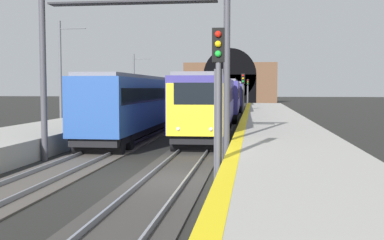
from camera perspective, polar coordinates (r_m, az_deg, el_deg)
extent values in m
plane|color=black|center=(16.79, -3.04, -7.42)|extent=(320.00, 320.00, 0.00)
cube|color=#9E9B93|center=(16.49, 12.63, -5.95)|extent=(112.00, 4.94, 1.00)
cube|color=yellow|center=(16.36, 4.88, -4.17)|extent=(112.00, 0.50, 0.01)
cube|color=#383533|center=(16.78, -3.04, -7.32)|extent=(160.00, 2.73, 0.06)
cube|color=gray|center=(16.90, -5.45, -6.89)|extent=(160.00, 0.07, 0.15)
cube|color=gray|center=(16.65, -0.59, -7.04)|extent=(160.00, 0.07, 0.15)
cube|color=#4C4742|center=(18.16, -17.41, -6.64)|extent=(160.00, 2.79, 0.06)
cube|color=gray|center=(18.45, -19.45, -6.19)|extent=(160.00, 0.07, 0.15)
cube|color=gray|center=(17.85, -15.31, -6.44)|extent=(160.00, 0.07, 0.15)
cube|color=navy|center=(31.84, 2.02, 2.32)|extent=(18.11, 3.23, 2.93)
cube|color=black|center=(31.83, 2.03, 3.15)|extent=(17.39, 3.25, 1.03)
cube|color=slate|center=(31.83, 2.03, 5.14)|extent=(17.56, 2.79, 0.20)
cube|color=black|center=(31.93, 2.02, -0.64)|extent=(17.74, 2.88, 0.50)
cylinder|color=black|center=(24.14, 0.61, -2.86)|extent=(0.96, 2.67, 0.91)
cylinder|color=black|center=(25.92, 1.00, -2.40)|extent=(0.96, 2.67, 0.91)
cylinder|color=black|center=(38.00, 2.70, -0.40)|extent=(0.96, 2.67, 0.91)
cylinder|color=black|center=(39.80, 2.87, -0.21)|extent=(0.96, 2.67, 0.91)
cube|color=yellow|center=(22.82, 0.32, 1.24)|extent=(0.17, 2.77, 2.56)
cube|color=black|center=(22.75, 0.30, 3.18)|extent=(0.08, 2.02, 1.06)
sphere|color=#F2EACC|center=(22.75, 2.28, -1.12)|extent=(0.20, 0.20, 0.20)
sphere|color=#F2EACC|center=(22.92, -1.67, -1.08)|extent=(0.20, 0.20, 0.20)
cube|color=navy|center=(50.55, 4.03, 2.89)|extent=(18.11, 3.23, 2.93)
cube|color=black|center=(50.55, 4.04, 3.23)|extent=(17.39, 3.25, 1.03)
cube|color=slate|center=(50.55, 4.04, 4.67)|extent=(17.56, 2.79, 0.20)
cube|color=black|center=(50.61, 4.03, 1.03)|extent=(17.74, 2.88, 0.50)
cylinder|color=black|center=(42.81, 3.60, 0.08)|extent=(0.96, 2.67, 0.91)
cylinder|color=black|center=(44.61, 3.71, 0.23)|extent=(0.96, 2.67, 0.91)
cylinder|color=black|center=(56.65, 4.27, 1.01)|extent=(0.96, 2.67, 0.91)
cylinder|color=black|center=(58.45, 4.33, 1.09)|extent=(0.96, 2.67, 0.91)
cube|color=navy|center=(69.30, 4.96, 3.16)|extent=(18.11, 3.23, 2.93)
cube|color=black|center=(69.30, 4.96, 3.38)|extent=(17.39, 3.25, 0.92)
cube|color=slate|center=(69.30, 4.97, 4.45)|extent=(17.56, 2.79, 0.20)
cube|color=black|center=(69.34, 4.95, 1.79)|extent=(17.74, 2.88, 0.50)
cylinder|color=black|center=(61.45, 4.77, 1.23)|extent=(0.96, 2.67, 0.91)
cylinder|color=black|center=(63.24, 4.82, 1.30)|extent=(0.96, 2.67, 0.91)
cylinder|color=black|center=(75.46, 5.06, 1.72)|extent=(0.96, 2.67, 0.91)
cylinder|color=black|center=(77.26, 5.09, 1.77)|extent=(0.96, 2.67, 0.91)
cube|color=#264C99|center=(31.68, -6.36, 2.20)|extent=(19.19, 2.81, 2.94)
cube|color=black|center=(31.67, -6.37, 3.10)|extent=(18.43, 2.84, 0.82)
cube|color=slate|center=(31.68, -6.39, 5.03)|extent=(18.61, 2.40, 0.20)
cube|color=black|center=(31.77, -6.34, -0.76)|extent=(18.81, 2.48, 0.48)
cylinder|color=black|center=(40.06, -3.52, -0.22)|extent=(0.86, 2.50, 0.85)
cylinder|color=black|center=(38.30, -4.01, -0.41)|extent=(0.86, 2.50, 0.85)
cylinder|color=black|center=(25.39, -9.85, -2.65)|extent=(0.86, 2.50, 0.85)
cylinder|color=black|center=(23.68, -11.12, -3.13)|extent=(0.86, 2.50, 0.85)
cube|color=yellow|center=(41.11, -3.23, 2.33)|extent=(0.13, 2.60, 2.55)
cube|color=black|center=(41.14, -3.22, 3.42)|extent=(0.05, 1.90, 1.06)
sphere|color=#F2EACC|center=(41.34, -4.23, 1.05)|extent=(0.20, 0.20, 0.20)
sphere|color=#F2EACC|center=(41.08, -2.19, 1.04)|extent=(0.20, 0.20, 0.20)
cube|color=#264C99|center=(51.23, -1.05, 2.86)|extent=(19.19, 2.81, 2.94)
cube|color=black|center=(51.22, -1.05, 3.27)|extent=(18.43, 2.84, 0.83)
cube|color=slate|center=(51.22, -1.05, 4.61)|extent=(18.61, 2.40, 0.20)
cube|color=black|center=(51.28, -1.04, 1.02)|extent=(18.81, 2.48, 0.48)
cylinder|color=black|center=(59.70, 0.11, 1.14)|extent=(0.86, 2.50, 0.85)
cylinder|color=black|center=(57.92, -0.10, 1.05)|extent=(0.86, 2.50, 0.85)
cylinder|color=black|center=(44.70, -2.26, 0.21)|extent=(0.86, 2.50, 0.85)
cylinder|color=black|center=(42.93, -2.65, 0.06)|extent=(0.86, 2.50, 0.85)
cube|color=#264C99|center=(70.97, 1.33, 3.14)|extent=(19.19, 2.81, 2.94)
cube|color=black|center=(70.97, 1.33, 3.38)|extent=(18.43, 2.84, 1.01)
cube|color=slate|center=(70.97, 1.33, 4.41)|extent=(18.61, 2.40, 0.20)
cube|color=black|center=(71.01, 1.32, 1.82)|extent=(18.81, 2.48, 0.48)
cylinder|color=black|center=(79.12, 1.92, 1.81)|extent=(0.86, 2.50, 0.85)
cylinder|color=black|center=(77.33, 1.80, 1.76)|extent=(0.86, 2.50, 0.85)
cylinder|color=black|center=(64.73, 0.76, 1.35)|extent=(0.86, 2.50, 0.85)
cylinder|color=black|center=(62.94, 0.57, 1.28)|extent=(0.86, 2.50, 0.85)
cylinder|color=#4C4C54|center=(14.93, 3.14, -0.91)|extent=(0.16, 0.16, 4.09)
cube|color=black|center=(14.93, 3.18, 8.96)|extent=(0.20, 0.38, 1.05)
cube|color=#4C4C54|center=(15.06, 3.18, -0.87)|extent=(0.04, 0.28, 3.68)
sphere|color=red|center=(14.84, 3.14, 10.25)|extent=(0.20, 0.20, 0.20)
sphere|color=yellow|center=(14.81, 3.14, 9.10)|extent=(0.20, 0.20, 0.20)
sphere|color=green|center=(14.78, 3.13, 7.94)|extent=(0.20, 0.20, 0.20)
cylinder|color=#4C4C54|center=(48.46, 6.12, 2.15)|extent=(0.16, 0.16, 3.68)
cube|color=black|center=(48.44, 6.14, 4.95)|extent=(0.20, 0.38, 1.05)
cube|color=#4C4C54|center=(48.60, 6.12, 2.16)|extent=(0.04, 0.28, 3.31)
sphere|color=red|center=(48.32, 6.14, 5.34)|extent=(0.20, 0.20, 0.20)
sphere|color=yellow|center=(48.31, 6.14, 4.98)|extent=(0.20, 0.20, 0.20)
sphere|color=green|center=(48.31, 6.14, 4.63)|extent=(0.20, 0.20, 0.20)
cylinder|color=#4C4C54|center=(85.33, 6.70, 2.92)|extent=(0.16, 0.16, 3.76)
cube|color=black|center=(85.33, 6.71, 4.53)|extent=(0.20, 0.38, 1.05)
cube|color=#4C4C54|center=(85.47, 6.70, 2.92)|extent=(0.04, 0.28, 3.39)
sphere|color=red|center=(85.20, 6.71, 4.75)|extent=(0.20, 0.20, 0.20)
sphere|color=yellow|center=(85.20, 6.71, 4.55)|extent=(0.20, 0.20, 0.20)
sphere|color=green|center=(85.19, 6.71, 4.35)|extent=(0.20, 0.20, 0.20)
cylinder|color=#3F3F47|center=(22.41, -17.40, 4.79)|extent=(0.28, 0.28, 7.43)
cylinder|color=#3F3F47|center=(20.38, 4.18, 5.07)|extent=(0.28, 0.28, 7.43)
cube|color=#2D2D33|center=(21.34, -7.21, 13.81)|extent=(0.70, 7.41, 0.08)
cube|color=brown|center=(105.38, 4.58, 4.49)|extent=(2.16, 20.50, 8.84)
cube|color=black|center=(104.24, 4.54, 3.77)|extent=(0.12, 11.48, 6.19)
cylinder|color=black|center=(104.28, 4.55, 5.47)|extent=(0.12, 11.48, 11.48)
cylinder|color=#595B60|center=(38.40, -15.51, 5.13)|extent=(0.22, 0.22, 8.44)
cylinder|color=#595B60|center=(38.26, -14.13, 10.60)|extent=(0.08, 2.11, 0.08)
cylinder|color=#595B60|center=(60.01, -6.99, 4.30)|extent=(0.22, 0.22, 7.50)
cylinder|color=#595B60|center=(59.85, -5.96, 7.32)|extent=(0.08, 2.25, 0.08)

